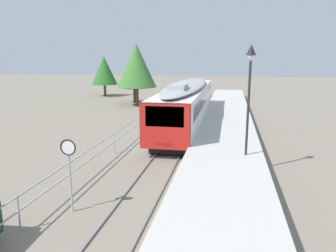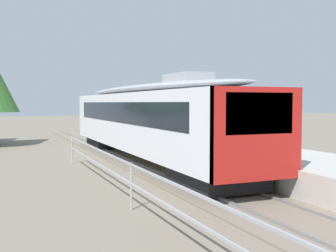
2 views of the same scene
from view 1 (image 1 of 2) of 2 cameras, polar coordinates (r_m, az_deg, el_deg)
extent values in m
plane|color=slate|center=(20.59, -7.72, -4.00)|extent=(160.00, 160.00, 0.00)
cube|color=slate|center=(19.85, 0.54, -4.41)|extent=(3.20, 60.00, 0.06)
cube|color=slate|center=(19.97, -1.50, -4.10)|extent=(0.08, 60.00, 0.08)
cube|color=slate|center=(19.72, 2.61, -4.32)|extent=(0.08, 60.00, 0.08)
cube|color=silver|center=(26.30, 3.32, 3.98)|extent=(2.80, 18.17, 2.55)
cube|color=red|center=(17.57, -0.55, -0.08)|extent=(2.80, 0.24, 2.55)
cube|color=black|center=(17.38, -0.61, 1.67)|extent=(2.13, 0.08, 1.12)
cube|color=black|center=(26.24, 3.33, 4.87)|extent=(2.82, 15.26, 0.92)
ellipsoid|color=#9EA0A5|center=(26.13, 3.36, 7.14)|extent=(2.69, 17.44, 0.44)
cube|color=#9EA0A5|center=(21.63, 1.78, 6.87)|extent=(1.10, 2.20, 0.36)
cube|color=#EAE5C6|center=(17.74, -0.59, -3.27)|extent=(1.00, 0.10, 0.20)
cube|color=black|center=(20.13, 0.75, -3.03)|extent=(2.24, 3.20, 0.55)
cube|color=black|center=(33.09, 4.82, 2.92)|extent=(2.24, 3.20, 0.55)
cube|color=#B7B5AD|center=(19.44, 10.03, -3.67)|extent=(3.90, 60.00, 0.90)
cylinder|color=#232328|center=(16.11, 13.96, 2.92)|extent=(0.12, 0.12, 4.60)
pyramid|color=#232328|center=(15.92, 14.48, 12.91)|extent=(0.34, 0.34, 0.50)
sphere|color=silver|center=(15.92, 14.42, 11.76)|extent=(0.24, 0.24, 0.24)
cylinder|color=#9EA0A5|center=(12.59, -16.77, -9.73)|extent=(0.07, 0.07, 2.20)
cylinder|color=white|center=(12.14, -17.21, -3.60)|extent=(0.60, 0.03, 0.60)
torus|color=black|center=(12.13, -17.25, -3.62)|extent=(0.61, 0.05, 0.61)
cube|color=#9EA0A5|center=(11.87, -25.07, -11.23)|extent=(0.05, 36.00, 0.05)
cube|color=#9EA0A5|center=(12.08, -24.84, -13.47)|extent=(0.05, 36.00, 0.05)
cylinder|color=#9EA0A5|center=(12.10, -24.82, -13.74)|extent=(0.06, 0.06, 1.25)
cylinder|color=#9EA0A5|center=(19.61, -9.53, -2.98)|extent=(0.06, 0.06, 1.25)
cylinder|color=#9EA0A5|center=(28.01, -3.17, 1.71)|extent=(0.06, 0.06, 1.25)
cylinder|color=brown|center=(41.23, -5.90, 5.43)|extent=(0.36, 0.36, 1.84)
cone|color=#286023|center=(41.01, -5.98, 9.17)|extent=(3.60, 3.60, 3.56)
cylinder|color=brown|center=(38.42, -5.47, 5.23)|extent=(0.36, 0.36, 2.21)
cone|color=#38702D|center=(38.16, -5.58, 10.58)|extent=(4.59, 4.59, 4.96)
cylinder|color=brown|center=(48.82, -11.06, 6.22)|extent=(0.36, 0.36, 1.71)
cone|color=#286023|center=(48.62, -11.20, 9.59)|extent=(3.74, 3.74, 4.03)
camera|label=2|loc=(12.74, -41.18, -3.92)|focal=44.38mm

